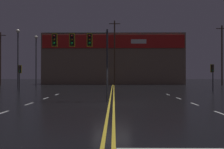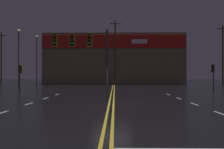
# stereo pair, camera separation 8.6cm
# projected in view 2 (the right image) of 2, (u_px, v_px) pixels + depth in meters

# --- Properties ---
(ground_plane) EXTENTS (200.00, 200.00, 0.00)m
(ground_plane) POSITION_uv_depth(u_px,v_px,m) (111.00, 104.00, 14.69)
(ground_plane) COLOR black
(road_markings) EXTENTS (16.57, 60.00, 0.01)m
(road_markings) POSITION_uv_depth(u_px,v_px,m) (131.00, 108.00, 12.75)
(road_markings) COLOR gold
(road_markings) RESTS_ON ground
(traffic_signal_median) EXTENTS (4.65, 0.36, 5.35)m
(traffic_signal_median) POSITION_uv_depth(u_px,v_px,m) (80.00, 45.00, 16.23)
(traffic_signal_median) COLOR #38383D
(traffic_signal_median) RESTS_ON ground
(traffic_signal_corner_northeast) EXTENTS (0.42, 0.36, 3.28)m
(traffic_signal_corner_northeast) POSITION_uv_depth(u_px,v_px,m) (213.00, 71.00, 26.32)
(traffic_signal_corner_northeast) COLOR #38383D
(traffic_signal_corner_northeast) RESTS_ON ground
(traffic_signal_corner_northwest) EXTENTS (0.42, 0.36, 3.18)m
(traffic_signal_corner_northwest) POSITION_uv_depth(u_px,v_px,m) (20.00, 72.00, 26.60)
(traffic_signal_corner_northwest) COLOR #38383D
(traffic_signal_corner_northwest) RESTS_ON ground
(streetlight_near_left) EXTENTS (0.56, 0.56, 9.02)m
(streetlight_near_left) POSITION_uv_depth(u_px,v_px,m) (19.00, 50.00, 33.55)
(streetlight_near_left) COLOR #59595E
(streetlight_near_left) RESTS_ON ground
(streetlight_far_left) EXTENTS (0.56, 0.56, 8.76)m
(streetlight_far_left) POSITION_uv_depth(u_px,v_px,m) (37.00, 54.00, 37.48)
(streetlight_far_left) COLOR #59595E
(streetlight_far_left) RESTS_ON ground
(building_backdrop) EXTENTS (30.35, 10.23, 10.92)m
(building_backdrop) POSITION_uv_depth(u_px,v_px,m) (114.00, 60.00, 50.60)
(building_backdrop) COLOR #7A6651
(building_backdrop) RESTS_ON ground
(utility_pole_row) EXTENTS (45.94, 0.26, 12.73)m
(utility_pole_row) POSITION_uv_depth(u_px,v_px,m) (117.00, 54.00, 42.99)
(utility_pole_row) COLOR #4C3828
(utility_pole_row) RESTS_ON ground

